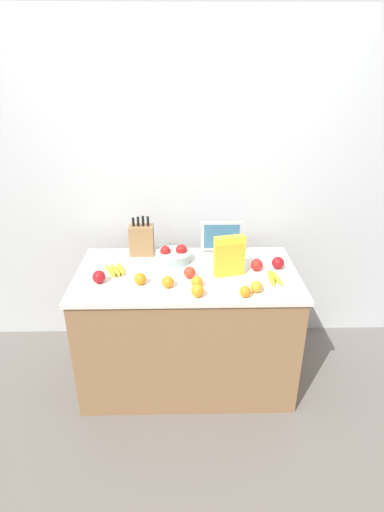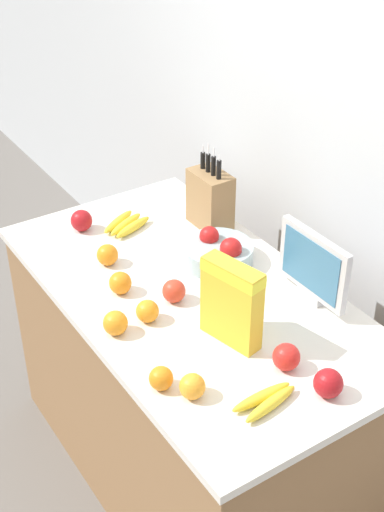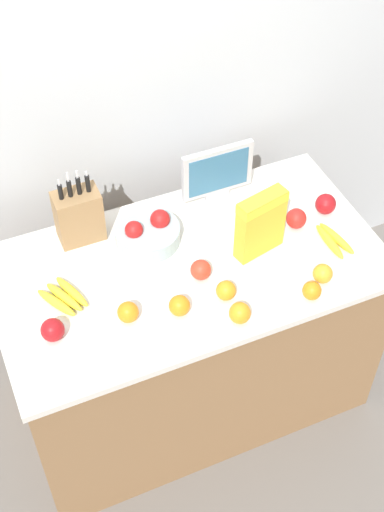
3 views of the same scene
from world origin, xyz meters
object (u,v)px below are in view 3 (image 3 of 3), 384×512
Objects in this scene: banana_bunch_right at (333,240)px; orange_near_bowl at (128,312)px; fruit_bowl at (148,233)px; orange_by_cereal at (240,313)px; small_monitor at (217,172)px; apple_rightmost at (326,204)px; orange_front_center at (312,291)px; orange_front_left at (179,306)px; apple_by_knife_block at (53,330)px; orange_mid_right at (323,274)px; cereal_box at (261,222)px; knife_block at (79,216)px; orange_mid_left at (226,291)px; banana_bunch_left at (64,297)px; apple_near_bananas at (296,218)px; apple_rear at (201,270)px.

banana_bunch_right is 2.65× the size of orange_near_bowl.
fruit_bowl reaches higher than orange_by_cereal.
orange_by_cereal is (-0.19, -0.62, -0.09)m from small_monitor.
apple_rightmost reaches higher than orange_by_cereal.
orange_front_center is (0.09, -0.62, -0.10)m from small_monitor.
orange_front_center is at bearing -14.75° from orange_front_left.
orange_near_bowl is at bearing -5.80° from apple_by_knife_block.
small_monitor is 4.09× the size of orange_mid_right.
cereal_box is at bearing 12.00° from orange_near_bowl.
orange_by_cereal reaches higher than banana_bunch_right.
orange_near_bowl is (-0.20, -0.33, -0.00)m from fruit_bowl.
apple_rightmost is (0.94, -0.25, -0.07)m from knife_block.
banana_bunch_right is 0.50m from orange_mid_left.
small_monitor is 1.20× the size of fruit_bowl.
orange_front_center is (0.82, -0.34, 0.02)m from banana_bunch_left.
orange_by_cereal reaches higher than orange_front_left.
banana_bunch_left is at bearing 61.43° from apple_by_knife_block.
apple_by_knife_block is 1.04m from apple_near_bananas.
apple_by_knife_block is 1.06× the size of orange_by_cereal.
banana_bunch_left is 2.50× the size of apple_rightmost.
orange_front_center is 0.31m from orange_mid_left.
orange_front_left is 0.21m from orange_by_cereal.
apple_rear reaches higher than orange_mid_left.
apple_near_bananas reaches higher than banana_bunch_left.
orange_front_left is at bearing 165.25° from orange_front_center.
knife_block is 3.98× the size of apple_rightmost.
orange_mid_left is (-0.36, 0.07, -0.00)m from orange_mid_right.
banana_bunch_left is 2.53× the size of apple_by_knife_block.
orange_mid_left is (0.15, -0.38, -0.00)m from fruit_bowl.
apple_near_bananas is 1.11× the size of orange_mid_left.
apple_near_bananas is at bearing -52.36° from small_monitor.
apple_rear is 0.24m from orange_by_cereal.
fruit_bowl is 3.04× the size of apple_by_knife_block.
orange_by_cereal is at bearing -32.39° from orange_front_left.
cereal_box is 0.59m from orange_near_bowl.
orange_by_cereal is at bearing -23.94° from orange_near_bowl.
orange_by_cereal is 1.12× the size of orange_front_center.
apple_near_bananas is at bearing 69.84° from orange_front_center.
orange_front_center is (-0.08, -0.05, -0.00)m from orange_mid_right.
apple_rear is 0.13m from orange_mid_left.
small_monitor is 3.88× the size of orange_by_cereal.
cereal_box is 3.48× the size of apple_rear.
cereal_box is 3.66× the size of orange_mid_left.
knife_block is 0.27m from fruit_bowl.
orange_by_cereal is at bearing 178.44° from orange_front_center.
knife_block is 4.30× the size of apple_rear.
orange_near_bowl is (-0.85, -0.04, 0.02)m from banana_bunch_right.
knife_block reaches higher than orange_mid_left.
orange_near_bowl is (-0.55, -0.46, -0.09)m from small_monitor.
orange_near_bowl is at bearing -177.45° from banana_bunch_right.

